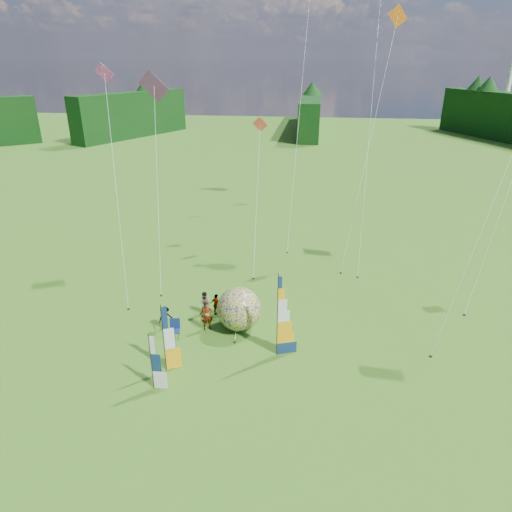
# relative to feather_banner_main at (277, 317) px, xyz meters

# --- Properties ---
(ground) EXTENTS (220.00, 220.00, 0.00)m
(ground) POSITION_rel_feather_banner_main_xyz_m (-0.24, -3.26, -2.38)
(ground) COLOR #488119
(ground) RESTS_ON ground
(treeline_ring) EXTENTS (210.00, 210.00, 8.00)m
(treeline_ring) POSITION_rel_feather_banner_main_xyz_m (-0.24, -3.26, 1.62)
(treeline_ring) COLOR #13330E
(treeline_ring) RESTS_ON ground
(feather_banner_main) EXTENTS (1.25, 0.52, 4.75)m
(feather_banner_main) POSITION_rel_feather_banner_main_xyz_m (0.00, 0.00, 0.00)
(feather_banner_main) COLOR navy
(feather_banner_main) RESTS_ON ground
(side_banner_left) EXTENTS (0.98, 0.51, 3.71)m
(side_banner_left) POSITION_rel_feather_banner_main_xyz_m (-5.58, -2.09, -0.52)
(side_banner_left) COLOR #F6A310
(side_banner_left) RESTS_ON ground
(side_banner_far) EXTENTS (0.90, 0.12, 3.02)m
(side_banner_far) POSITION_rel_feather_banner_main_xyz_m (-5.75, -3.55, -0.87)
(side_banner_far) COLOR white
(side_banner_far) RESTS_ON ground
(bol_inflatable) EXTENTS (2.77, 2.77, 2.63)m
(bol_inflatable) POSITION_rel_feather_banner_main_xyz_m (-2.47, 2.34, -1.06)
(bol_inflatable) COLOR #0A0080
(bol_inflatable) RESTS_ON ground
(spectator_a) EXTENTS (0.79, 0.69, 1.82)m
(spectator_a) POSITION_rel_feather_banner_main_xyz_m (-4.33, 1.97, -1.46)
(spectator_a) COLOR #66594C
(spectator_a) RESTS_ON ground
(spectator_b) EXTENTS (0.80, 0.48, 1.56)m
(spectator_b) POSITION_rel_feather_banner_main_xyz_m (-4.83, 3.62, -1.60)
(spectator_b) COLOR #66594C
(spectator_b) RESTS_ON ground
(spectator_c) EXTENTS (0.88, 0.98, 1.50)m
(spectator_c) POSITION_rel_feather_banner_main_xyz_m (-6.79, 1.66, -1.63)
(spectator_c) COLOR #66594C
(spectator_c) RESTS_ON ground
(spectator_d) EXTENTS (0.95, 0.72, 1.50)m
(spectator_d) POSITION_rel_feather_banner_main_xyz_m (-4.11, 3.58, -1.63)
(spectator_d) COLOR #66594C
(spectator_d) RESTS_ON ground
(camp_chair) EXTENTS (0.75, 0.75, 1.13)m
(camp_chair) POSITION_rel_feather_banner_main_xyz_m (-6.00, 0.83, -1.81)
(camp_chair) COLOR #0D1F4D
(camp_chair) RESTS_ON ground
(kite_whale) EXTENTS (8.68, 14.94, 23.18)m
(kite_whale) POSITION_rel_feather_banner_main_xyz_m (5.50, 15.92, 9.21)
(kite_whale) COLOR black
(kite_whale) RESTS_ON ground
(kite_rainbow_delta) EXTENTS (6.37, 11.31, 14.90)m
(kite_rainbow_delta) POSITION_rel_feather_banner_main_xyz_m (-9.31, 9.15, 5.07)
(kite_rainbow_delta) COLOR #E70600
(kite_rainbow_delta) RESTS_ON ground
(kite_parafoil) EXTENTS (11.55, 12.13, 17.32)m
(kite_parafoil) POSITION_rel_feather_banner_main_xyz_m (10.88, 3.82, 6.28)
(kite_parafoil) COLOR #BC3921
(kite_parafoil) RESTS_ON ground
(small_kite_red) EXTENTS (6.19, 10.56, 10.98)m
(small_kite_red) POSITION_rel_feather_banner_main_xyz_m (-2.81, 13.05, 3.11)
(small_kite_red) COLOR #BA3F2B
(small_kite_red) RESTS_ON ground
(small_kite_orange) EXTENTS (8.89, 11.20, 18.98)m
(small_kite_orange) POSITION_rel_feather_banner_main_xyz_m (5.40, 14.36, 7.12)
(small_kite_orange) COLOR orange
(small_kite_orange) RESTS_ON ground
(small_kite_yellow) EXTENTS (8.79, 10.03, 12.05)m
(small_kite_yellow) POSITION_rel_feather_banner_main_xyz_m (13.30, 8.64, 3.65)
(small_kite_yellow) COLOR #F0B300
(small_kite_yellow) RESTS_ON ground
(small_kite_pink) EXTENTS (4.75, 8.39, 15.08)m
(small_kite_pink) POSITION_rel_feather_banner_main_xyz_m (-11.17, 6.61, 5.16)
(small_kite_pink) COLOR #CC4595
(small_kite_pink) RESTS_ON ground
(small_kite_green) EXTENTS (3.78, 12.68, 21.19)m
(small_kite_green) POSITION_rel_feather_banner_main_xyz_m (-0.06, 19.35, 8.22)
(small_kite_green) COLOR green
(small_kite_green) RESTS_ON ground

